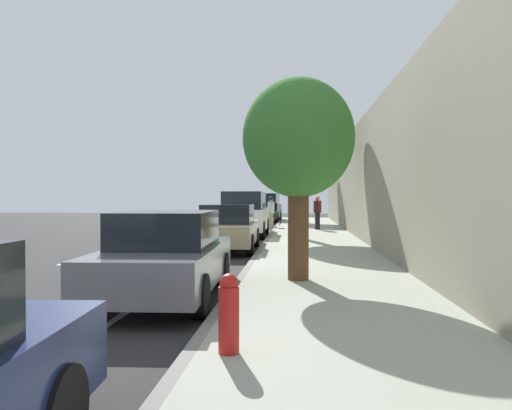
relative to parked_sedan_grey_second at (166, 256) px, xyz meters
name	(u,v)px	position (x,y,z in m)	size (l,w,h in m)	color
ground	(216,247)	(-0.62, 9.10, -0.75)	(70.10, 70.10, 0.00)	#2B2B2B
sidewalk	(316,246)	(2.92, 9.10, -0.69)	(3.47, 43.81, 0.13)	#A3A999
curb_edge	(264,245)	(1.11, 9.10, -0.69)	(0.16, 43.81, 0.13)	gray
lane_stripe_centre	(127,245)	(-3.89, 9.30, -0.75)	(0.14, 44.20, 0.01)	white
lane_stripe_bike_edge	(223,247)	(-0.36, 9.10, -0.75)	(0.12, 43.81, 0.01)	white
building_facade	(374,180)	(4.91, 9.10, 1.61)	(0.50, 43.81, 4.72)	gray
parked_sedan_grey_second	(166,256)	(0.00, 0.00, 0.00)	(1.94, 4.45, 1.52)	slate
parked_sedan_tan_mid	(228,228)	(0.02, 7.73, 0.00)	(1.89, 4.43, 1.52)	tan
parked_suv_white_far	(245,213)	(-0.06, 13.68, 0.27)	(1.98, 4.71, 1.99)	white
parked_suv_green_farthest	(266,207)	(0.08, 26.40, 0.27)	(2.11, 4.77, 1.99)	#1E512D
bicycle_at_curb	(268,222)	(0.64, 19.38, -0.37)	(1.44, 1.07, 0.77)	black
cyclist_with_backpack	(271,209)	(0.86, 18.94, 0.35)	(0.52, 0.56, 1.79)	#C6B284
street_tree_mid_block	(298,140)	(2.28, 1.46, 2.13)	(2.21, 2.21, 3.99)	brown
street_tree_far_end	(298,125)	(2.28, 11.60, 3.88)	(3.51, 3.51, 6.29)	brown
street_tree_corner	(297,160)	(2.28, 24.26, 3.41)	(3.05, 3.05, 5.72)	brown
pedestrian_on_phone	(317,210)	(3.28, 16.85, 0.33)	(0.40, 0.54, 1.68)	black
fire_hydrant	(229,313)	(1.54, -3.30, -0.20)	(0.22, 0.22, 0.84)	red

